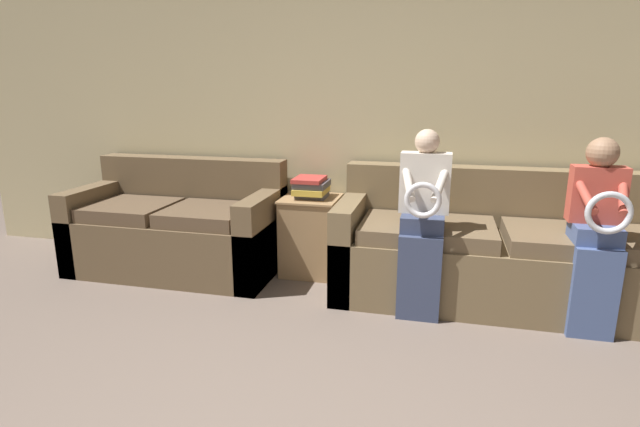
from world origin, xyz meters
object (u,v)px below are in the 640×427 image
at_px(couch_main, 496,254).
at_px(side_shelf, 311,234).
at_px(book_stack, 311,187).
at_px(couch_side, 179,230).
at_px(child_right_seated, 597,227).
at_px(child_left_seated, 423,216).

xyz_separation_m(couch_main, side_shelf, (-1.44, 0.19, -0.01)).
bearing_deg(book_stack, couch_side, -170.75).
distance_m(child_right_seated, book_stack, 2.04).
distance_m(couch_side, child_left_seated, 2.08).
distance_m(couch_main, book_stack, 1.50).
bearing_deg(couch_main, child_right_seated, -34.65).
distance_m(couch_main, couch_side, 2.55).
distance_m(child_left_seated, child_right_seated, 1.05).
xyz_separation_m(child_left_seated, book_stack, (-0.91, 0.56, 0.05)).
bearing_deg(side_shelf, child_left_seated, -31.13).
xyz_separation_m(couch_main, child_right_seated, (0.52, -0.36, 0.34)).
height_order(child_left_seated, child_right_seated, child_left_seated).
bearing_deg(child_right_seated, couch_main, 145.35).
xyz_separation_m(couch_side, child_left_seated, (2.02, -0.38, 0.34)).
relative_size(couch_main, child_left_seated, 1.84).
distance_m(couch_main, side_shelf, 1.45).
distance_m(couch_side, side_shelf, 1.12).
relative_size(child_right_seated, book_stack, 3.88).
bearing_deg(book_stack, couch_main, -7.79).
bearing_deg(book_stack, child_right_seated, -15.91).
height_order(side_shelf, book_stack, book_stack).
distance_m(child_left_seated, book_stack, 1.07).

